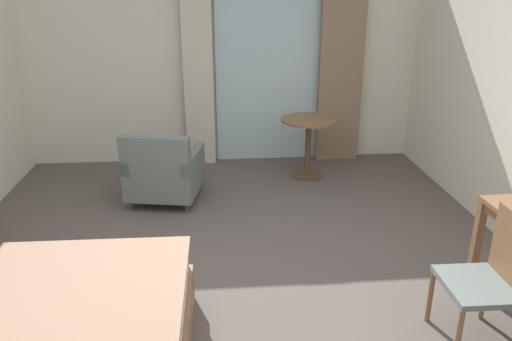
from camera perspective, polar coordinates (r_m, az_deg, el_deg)
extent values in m
cube|color=#564C47|center=(3.91, -2.12, -15.40)|extent=(5.68, 7.22, 0.10)
cube|color=silver|center=(6.56, -3.87, 13.25)|extent=(5.28, 0.12, 2.81)
cube|color=silver|center=(6.55, 1.56, 11.78)|extent=(1.39, 0.02, 2.48)
cube|color=beige|center=(6.39, -6.72, 12.32)|extent=(0.37, 0.10, 2.67)
cube|color=#897056|center=(6.60, 9.79, 12.43)|extent=(0.56, 0.10, 2.67)
cube|color=#99755B|center=(3.03, -21.49, -15.84)|extent=(1.34, 1.83, 0.03)
cube|color=brown|center=(4.22, 23.98, -7.81)|extent=(0.06, 0.06, 0.74)
cube|color=slate|center=(3.58, 24.15, -11.97)|extent=(0.44, 0.48, 0.04)
cylinder|color=brown|center=(3.78, 19.41, -13.48)|extent=(0.04, 0.04, 0.41)
cylinder|color=brown|center=(3.47, 22.24, -17.36)|extent=(0.04, 0.04, 0.41)
cylinder|color=brown|center=(3.95, 24.82, -12.75)|extent=(0.04, 0.04, 0.41)
cube|color=slate|center=(5.55, -10.32, -0.84)|extent=(0.86, 0.90, 0.29)
cube|color=slate|center=(5.14, -11.54, 1.53)|extent=(0.73, 0.25, 0.42)
cube|color=slate|center=(5.40, -7.28, 1.25)|extent=(0.24, 0.78, 0.16)
cube|color=slate|center=(5.57, -13.56, 1.44)|extent=(0.24, 0.78, 0.16)
cylinder|color=#4C3D2D|center=(5.85, -6.50, -1.57)|extent=(0.04, 0.04, 0.10)
cylinder|color=#4C3D2D|center=(6.00, -12.15, -1.32)|extent=(0.04, 0.04, 0.10)
cylinder|color=#4C3D2D|center=(5.26, -7.96, -4.25)|extent=(0.04, 0.04, 0.10)
cylinder|color=#4C3D2D|center=(5.43, -14.19, -3.90)|extent=(0.04, 0.04, 0.10)
cylinder|color=brown|center=(6.01, 6.12, 5.81)|extent=(0.68, 0.68, 0.03)
cylinder|color=brown|center=(6.11, 5.99, 2.48)|extent=(0.07, 0.07, 0.71)
cylinder|color=brown|center=(6.23, 5.87, -0.50)|extent=(0.37, 0.37, 0.02)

